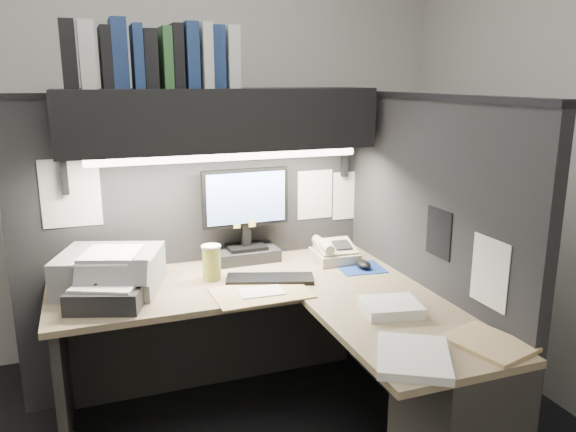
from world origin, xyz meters
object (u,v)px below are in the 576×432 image
Objects in this scene: telephone at (335,253)px; overhead_shelf at (220,119)px; desk at (335,375)px; notebook_stack at (108,296)px; coffee_cup at (212,264)px; printer at (110,271)px; keyboard at (270,279)px; monitor at (246,225)px.

overhead_shelf is at bearing 172.69° from telephone.
notebook_stack reaches higher than desk.
desk is 0.80m from coffee_cup.
telephone is at bearing 66.02° from desk.
notebook_stack is at bearing -77.88° from printer.
keyboard is at bearing -60.55° from overhead_shelf.
desk is 10.25× the size of coffee_cup.
desk is 1.10× the size of overhead_shelf.
overhead_shelf reaches higher than coffee_cup.
overhead_shelf reaches higher than monitor.
keyboard is (0.02, -0.35, -0.19)m from monitor.
monitor is at bearing 161.84° from telephone.
notebook_stack is at bearing -157.73° from keyboard.
notebook_stack is at bearing -161.58° from coffee_cup.
overhead_shelf is 5.00× the size of notebook_stack.
telephone is 1.17m from printer.
desk is 3.80× the size of printer.
telephone is 0.70m from coffee_cup.
desk is at bearing -111.11° from telephone.
keyboard is at bearing -23.91° from coffee_cup.
monitor is at bearing 111.68° from keyboard.
desk is 1.33m from overhead_shelf.
coffee_cup is at bearing -121.96° from overhead_shelf.
coffee_cup is (-0.10, -0.17, -0.69)m from overhead_shelf.
keyboard is 0.47m from telephone.
overhead_shelf is 9.35× the size of coffee_cup.
monitor is 1.19× the size of keyboard.
coffee_cup is at bearing -137.56° from monitor.
monitor reaches higher than notebook_stack.
monitor reaches higher than coffee_cup.
notebook_stack is at bearing -152.94° from monitor.
printer is at bearing -173.51° from keyboard.
telephone is at bearing -22.18° from monitor.
overhead_shelf reaches higher than desk.
printer reaches higher than coffee_cup.
notebook_stack is at bearing 155.05° from desk.
overhead_shelf is at bearing 138.02° from keyboard.
printer is at bearing 175.05° from coffee_cup.
coffee_cup is (-0.69, -0.06, 0.04)m from telephone.
printer is (-0.47, 0.04, 0.01)m from coffee_cup.
desk is 0.57m from keyboard.
overhead_shelf is (-0.30, 0.75, 1.06)m from desk.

